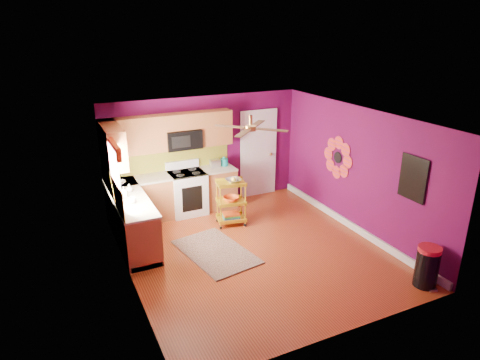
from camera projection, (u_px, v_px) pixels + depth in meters
ground at (254, 251)px, 7.91m from camera, size 5.00×5.00×0.00m
room_envelope at (257, 167)px, 7.36m from camera, size 4.54×5.04×2.52m
lower_cabinets at (156, 206)px, 8.77m from camera, size 2.81×2.31×0.94m
electric_range at (187, 192)px, 9.37m from camera, size 0.76×0.66×1.13m
upper_cabinetry at (152, 137)px, 8.64m from camera, size 2.80×2.30×1.26m
left_window at (112, 162)px, 7.32m from camera, size 0.08×1.35×1.08m
panel_door at (258, 154)px, 10.20m from camera, size 0.95×0.11×2.15m
right_wall_art at (369, 166)px, 8.02m from camera, size 0.04×2.74×1.04m
ceiling_fan at (251, 128)px, 7.29m from camera, size 1.01×1.01×0.26m
shag_rug at (216, 252)px, 7.86m from camera, size 1.28×1.80×0.02m
rolling_cart at (231, 200)px, 8.79m from camera, size 0.65×0.53×1.04m
trash_can at (427, 267)px, 6.76m from camera, size 0.46×0.46×0.69m
teal_kettle at (224, 162)px, 9.64m from camera, size 0.18×0.18×0.21m
toaster at (215, 163)px, 9.52m from camera, size 0.22×0.15×0.18m
soap_bottle_a at (124, 192)px, 7.90m from camera, size 0.09×0.09×0.20m
soap_bottle_b at (129, 188)px, 8.13m from camera, size 0.12×0.12×0.16m
counter_dish at (120, 183)px, 8.55m from camera, size 0.23×0.23×0.06m
counter_cup at (132, 200)px, 7.63m from camera, size 0.14×0.14×0.11m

